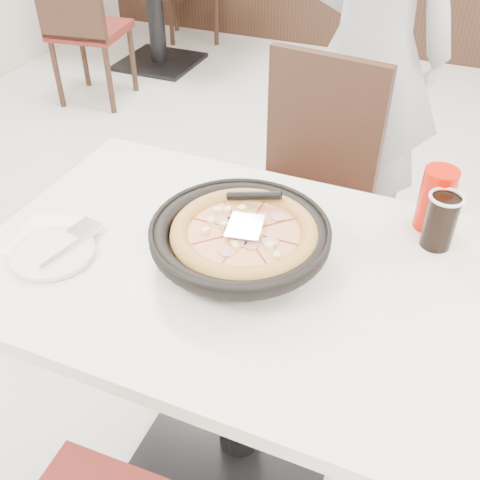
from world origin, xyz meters
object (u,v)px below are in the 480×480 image
at_px(pizza_pan, 240,243).
at_px(pizza, 244,239).
at_px(bg_table_left, 156,13).
at_px(cola_glass, 440,222).
at_px(red_cup, 436,199).
at_px(bg_chair_left_near, 89,26).
at_px(chair_far, 296,208).
at_px(main_table, 239,367).
at_px(diner_person, 370,52).
at_px(side_plate, 53,253).

distance_m(pizza_pan, pizza, 0.02).
bearing_deg(pizza, bg_table_left, 123.66).
height_order(cola_glass, bg_table_left, cola_glass).
xyz_separation_m(cola_glass, red_cup, (-0.02, 0.07, 0.02)).
height_order(red_cup, bg_chair_left_near, bg_chair_left_near).
bearing_deg(bg_chair_left_near, bg_table_left, 77.02).
xyz_separation_m(chair_far, red_cup, (0.44, -0.33, 0.35)).
height_order(chair_far, red_cup, chair_far).
distance_m(main_table, red_cup, 0.67).
height_order(diner_person, bg_chair_left_near, diner_person).
bearing_deg(main_table, chair_far, 95.06).
height_order(chair_far, diner_person, diner_person).
bearing_deg(chair_far, side_plate, 73.85).
bearing_deg(main_table, pizza_pan, 104.12).
bearing_deg(side_plate, bg_table_left, 115.88).
xyz_separation_m(main_table, side_plate, (-0.41, -0.15, 0.38)).
relative_size(pizza, bg_table_left, 0.24).
relative_size(pizza, red_cup, 1.76).
distance_m(chair_far, cola_glass, 0.70).
distance_m(chair_far, red_cup, 0.65).
relative_size(chair_far, red_cup, 5.94).
bearing_deg(bg_table_left, bg_chair_left_near, -95.08).
xyz_separation_m(pizza, bg_chair_left_near, (-1.87, 2.01, -0.34)).
bearing_deg(main_table, pizza, 60.36).
bearing_deg(diner_person, bg_chair_left_near, -27.57).
bearing_deg(chair_far, cola_glass, 146.80).
distance_m(main_table, bg_table_left, 3.27).
bearing_deg(diner_person, red_cup, 106.75).
bearing_deg(main_table, red_cup, 39.05).
bearing_deg(diner_person, pizza, 84.62).
bearing_deg(bg_chair_left_near, pizza, -54.99).
bearing_deg(pizza, side_plate, -158.79).
bearing_deg(diner_person, cola_glass, 106.50).
distance_m(main_table, diner_person, 1.31).
relative_size(side_plate, diner_person, 0.11).
bearing_deg(cola_glass, main_table, -149.37).
bearing_deg(bg_table_left, side_plate, -64.12).
xyz_separation_m(main_table, red_cup, (0.38, 0.31, 0.45)).
xyz_separation_m(pizza, cola_glass, (0.40, 0.23, 0.00)).
distance_m(chair_far, pizza_pan, 0.70).
height_order(main_table, diner_person, diner_person).
height_order(side_plate, bg_table_left, side_plate).
bearing_deg(red_cup, diner_person, 111.40).
xyz_separation_m(chair_far, diner_person, (0.08, 0.59, 0.36)).
relative_size(chair_far, bg_chair_left_near, 1.00).
bearing_deg(bg_chair_left_near, cola_glass, -46.11).
bearing_deg(pizza, bg_chair_left_near, 132.91).
relative_size(main_table, red_cup, 7.50).
xyz_separation_m(pizza, bg_table_left, (-1.81, 2.71, -0.44)).
relative_size(pizza, bg_chair_left_near, 0.30).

